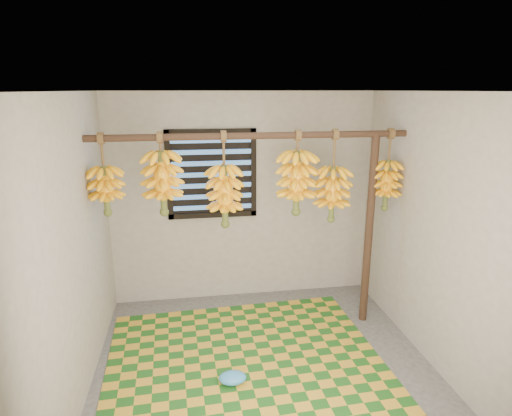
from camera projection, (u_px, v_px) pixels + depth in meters
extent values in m
cube|color=#464646|center=(266.00, 371.00, 3.81)|extent=(3.00, 3.00, 0.01)
cube|color=silver|center=(268.00, 90.00, 3.16)|extent=(3.00, 3.00, 0.01)
cube|color=gray|center=(243.00, 199.00, 4.92)|extent=(3.00, 0.01, 2.40)
cube|color=gray|center=(73.00, 254.00, 3.25)|extent=(0.01, 3.00, 2.40)
cube|color=gray|center=(437.00, 234.00, 3.72)|extent=(0.01, 3.00, 2.40)
cube|color=black|center=(212.00, 174.00, 4.76)|extent=(1.00, 0.04, 1.00)
cylinder|color=#3D281C|center=(253.00, 136.00, 3.94)|extent=(3.00, 0.06, 0.06)
cylinder|color=#3D281C|center=(369.00, 232.00, 4.39)|extent=(0.08, 0.08, 2.00)
cube|color=#1C5719|center=(244.00, 358.00, 3.97)|extent=(2.56, 2.08, 0.01)
ellipsoid|color=#388CD1|center=(233.00, 378.00, 3.61)|extent=(0.25, 0.18, 0.10)
cylinder|color=brown|center=(102.00, 152.00, 3.76)|extent=(0.02, 0.02, 0.30)
cylinder|color=#4C5923|center=(106.00, 189.00, 3.85)|extent=(0.05, 0.05, 0.41)
cylinder|color=brown|center=(160.00, 144.00, 3.82)|extent=(0.02, 0.02, 0.18)
cylinder|color=#4C5923|center=(162.00, 181.00, 3.91)|extent=(0.06, 0.06, 0.55)
cylinder|color=brown|center=(224.00, 151.00, 3.93)|extent=(0.02, 0.02, 0.33)
cylinder|color=#4C5923|center=(225.00, 194.00, 4.04)|extent=(0.06, 0.06, 0.55)
cylinder|color=brown|center=(298.00, 143.00, 4.02)|extent=(0.02, 0.02, 0.21)
cylinder|color=#4C5923|center=(297.00, 181.00, 4.12)|extent=(0.06, 0.06, 0.57)
cylinder|color=brown|center=(334.00, 151.00, 4.10)|extent=(0.02, 0.02, 0.37)
cylinder|color=#4C5923|center=(332.00, 192.00, 4.21)|extent=(0.05, 0.05, 0.51)
cylinder|color=brown|center=(390.00, 147.00, 4.18)|extent=(0.02, 0.02, 0.32)
cylinder|color=#4C5923|center=(387.00, 183.00, 4.28)|extent=(0.05, 0.05, 0.47)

